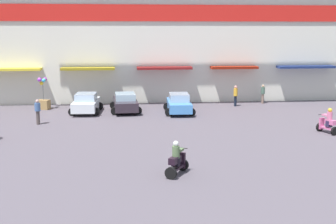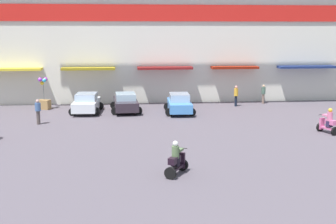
{
  "view_description": "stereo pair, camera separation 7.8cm",
  "coord_description": "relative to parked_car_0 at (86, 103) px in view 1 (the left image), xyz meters",
  "views": [
    {
      "loc": [
        -3.18,
        -7.6,
        6.2
      ],
      "look_at": [
        -0.83,
        16.65,
        1.68
      ],
      "focal_mm": 47.4,
      "sensor_mm": 36.0,
      "label": 1
    },
    {
      "loc": [
        -3.1,
        -7.61,
        6.2
      ],
      "look_at": [
        -0.83,
        16.65,
        1.68
      ],
      "focal_mm": 47.4,
      "sensor_mm": 36.0,
      "label": 2
    }
  ],
  "objects": [
    {
      "name": "balloon_vendor_cart",
      "position": [
        -3.48,
        1.85,
        0.14
      ],
      "size": [
        1.05,
        0.87,
        2.54
      ],
      "color": "#9B7847",
      "rests_on": "ground"
    },
    {
      "name": "parked_car_2",
      "position": [
        6.97,
        -0.86,
        -0.0
      ],
      "size": [
        2.35,
        3.99,
        1.5
      ],
      "color": "#4586CE",
      "rests_on": "ground"
    },
    {
      "name": "pedestrian_2",
      "position": [
        11.98,
        1.8,
        0.23
      ],
      "size": [
        0.39,
        0.39,
        1.71
      ],
      "color": "black",
      "rests_on": "ground"
    },
    {
      "name": "parked_car_0",
      "position": [
        0.0,
        0.0,
        0.0
      ],
      "size": [
        2.45,
        4.0,
        1.49
      ],
      "color": "silver",
      "rests_on": "ground"
    },
    {
      "name": "pedestrian_1",
      "position": [
        -2.84,
        -3.95,
        0.2
      ],
      "size": [
        0.44,
        0.44,
        1.68
      ],
      "color": "#4B413E",
      "rests_on": "ground"
    },
    {
      "name": "scooter_rider_3",
      "position": [
        5.13,
        -15.22,
        -0.11
      ],
      "size": [
        1.18,
        1.51,
        1.55
      ],
      "color": "black",
      "rests_on": "ground"
    },
    {
      "name": "pedestrian_3",
      "position": [
        14.64,
        2.93,
        0.17
      ],
      "size": [
        0.43,
        0.43,
        1.61
      ],
      "color": "#7D6558",
      "rests_on": "ground"
    },
    {
      "name": "ground_plane",
      "position": [
        6.15,
        -12.92,
        -0.75
      ],
      "size": [
        128.0,
        128.0,
        0.0
      ],
      "primitive_type": "plane",
      "color": "#544D56"
    },
    {
      "name": "parked_car_1",
      "position": [
        2.95,
        0.18,
        -0.02
      ],
      "size": [
        2.47,
        4.29,
        1.43
      ],
      "color": "#2D242C",
      "rests_on": "ground"
    },
    {
      "name": "scooter_rider_0",
      "position": [
        15.18,
        -8.29,
        -0.09
      ],
      "size": [
        0.94,
        1.48,
        1.58
      ],
      "color": "black",
      "rests_on": "ground"
    }
  ]
}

